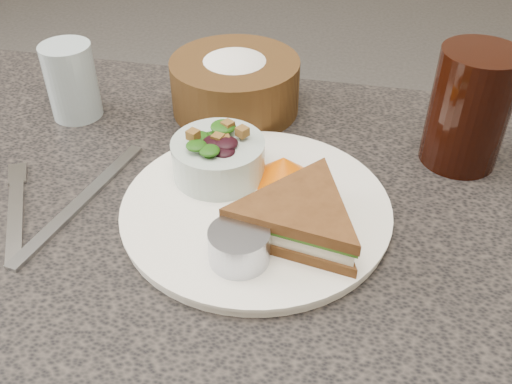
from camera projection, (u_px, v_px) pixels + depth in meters
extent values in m
cylinder|color=white|center=(256.00, 209.00, 0.62)|extent=(0.29, 0.29, 0.01)
cylinder|color=#A6AAB7|center=(239.00, 246.00, 0.54)|extent=(0.07, 0.07, 0.04)
cone|color=#FD6602|center=(283.00, 169.00, 0.64)|extent=(0.10, 0.10, 0.03)
cube|color=#B6B6B6|center=(16.00, 216.00, 0.62)|extent=(0.09, 0.15, 0.00)
cube|color=#A2A4A8|center=(82.00, 201.00, 0.64)|extent=(0.06, 0.23, 0.00)
cylinder|color=#9FB1B8|center=(72.00, 81.00, 0.76)|extent=(0.07, 0.07, 0.10)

